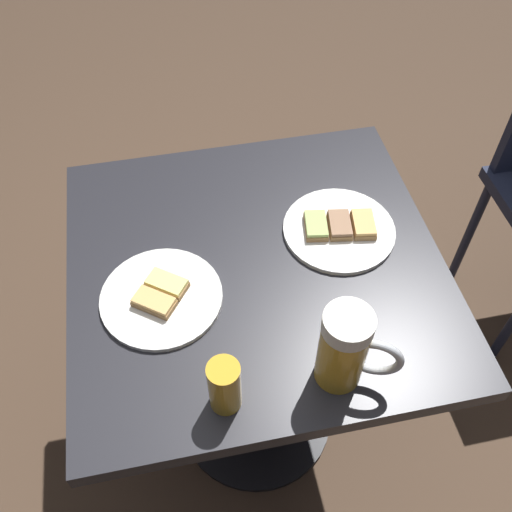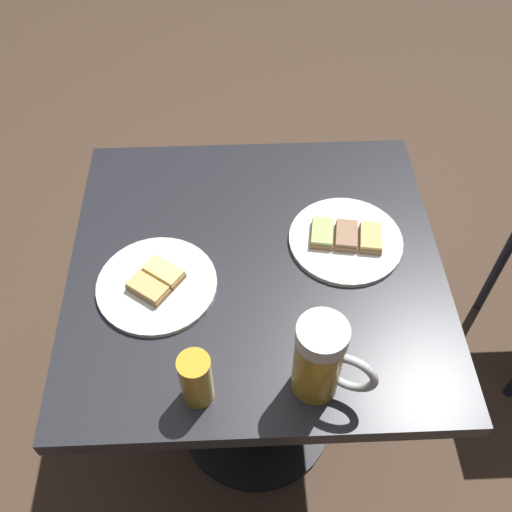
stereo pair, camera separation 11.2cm
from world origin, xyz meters
name	(u,v)px [view 1 (the left image)]	position (x,y,z in m)	size (l,w,h in m)	color
ground_plane	(256,416)	(0.00, 0.00, 0.00)	(6.00, 6.00, 0.00)	#4C3828
cafe_table	(256,310)	(0.00, 0.00, 0.58)	(0.71, 0.73, 0.75)	black
plate_near	(339,228)	(-0.05, 0.18, 0.75)	(0.23, 0.23, 0.03)	white
plate_far	(161,297)	(0.05, -0.19, 0.75)	(0.23, 0.23, 0.03)	white
beer_mug	(346,349)	(0.27, 0.09, 0.83)	(0.09, 0.13, 0.17)	gold
beer_glass_small	(225,386)	(0.28, -0.11, 0.80)	(0.05, 0.05, 0.11)	gold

